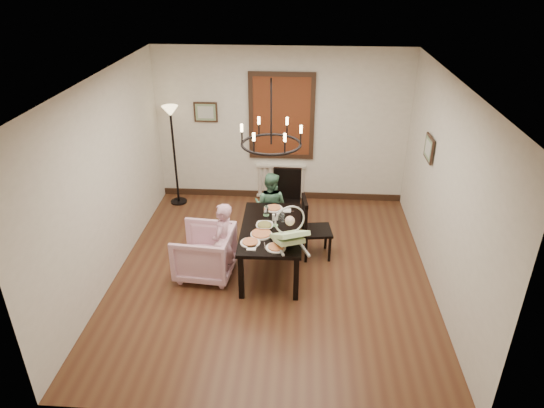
# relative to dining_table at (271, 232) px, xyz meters

# --- Properties ---
(room_shell) EXTENTS (4.51, 5.00, 2.81)m
(room_shell) POSITION_rel_dining_table_xyz_m (0.02, 0.26, 0.78)
(room_shell) COLOR #56331D
(room_shell) RESTS_ON ground
(dining_table) EXTENTS (0.88, 1.52, 0.71)m
(dining_table) POSITION_rel_dining_table_xyz_m (0.00, 0.00, 0.00)
(dining_table) COLOR black
(dining_table) RESTS_ON room_shell
(chair_far) EXTENTS (0.48, 0.48, 1.05)m
(chair_far) POSITION_rel_dining_table_xyz_m (0.16, 1.17, -0.10)
(chair_far) COLOR black
(chair_far) RESTS_ON room_shell
(chair_right) EXTENTS (0.49, 0.49, 0.98)m
(chair_right) POSITION_rel_dining_table_xyz_m (0.66, 0.42, -0.13)
(chair_right) COLOR black
(chair_right) RESTS_ON room_shell
(armchair) EXTENTS (0.86, 0.84, 0.72)m
(armchair) POSITION_rel_dining_table_xyz_m (-0.94, -0.19, -0.26)
(armchair) COLOR #E1ACC0
(armchair) RESTS_ON room_shell
(elderly_woman) EXTENTS (0.31, 0.40, 0.99)m
(elderly_woman) POSITION_rel_dining_table_xyz_m (-0.65, -0.29, -0.13)
(elderly_woman) COLOR #CB8FA4
(elderly_woman) RESTS_ON room_shell
(seated_man) EXTENTS (0.53, 0.47, 0.93)m
(seated_man) POSITION_rel_dining_table_xyz_m (-0.08, 0.95, -0.16)
(seated_man) COLOR #4B7E5F
(seated_man) RESTS_ON room_shell
(baby_bouncer) EXTENTS (0.63, 0.72, 0.39)m
(baby_bouncer) POSITION_rel_dining_table_xyz_m (0.27, -0.48, 0.28)
(baby_bouncer) COLOR #BEE29C
(baby_bouncer) RESTS_ON dining_table
(salad_bowl) EXTENTS (0.29, 0.29, 0.07)m
(salad_bowl) POSITION_rel_dining_table_xyz_m (-0.09, -0.03, 0.12)
(salad_bowl) COLOR white
(salad_bowl) RESTS_ON dining_table
(pizza_platter) EXTENTS (0.30, 0.30, 0.04)m
(pizza_platter) POSITION_rel_dining_table_xyz_m (-0.12, -0.23, 0.10)
(pizza_platter) COLOR tan
(pizza_platter) RESTS_ON dining_table
(drinking_glass) EXTENTS (0.07, 0.07, 0.14)m
(drinking_glass) POSITION_rel_dining_table_xyz_m (0.15, 0.17, 0.15)
(drinking_glass) COLOR silver
(drinking_glass) RESTS_ON dining_table
(window_blinds) EXTENTS (1.00, 0.03, 1.40)m
(window_blinds) POSITION_rel_dining_table_xyz_m (0.02, 2.35, 0.98)
(window_blinds) COLOR maroon
(window_blinds) RESTS_ON room_shell
(radiator) EXTENTS (0.92, 0.12, 0.62)m
(radiator) POSITION_rel_dining_table_xyz_m (0.02, 2.37, -0.27)
(radiator) COLOR silver
(radiator) RESTS_ON room_shell
(picture_back) EXTENTS (0.42, 0.03, 0.36)m
(picture_back) POSITION_rel_dining_table_xyz_m (-1.33, 2.36, 1.03)
(picture_back) COLOR black
(picture_back) RESTS_ON room_shell
(picture_right) EXTENTS (0.03, 0.42, 0.36)m
(picture_right) POSITION_rel_dining_table_xyz_m (2.23, 0.79, 1.03)
(picture_right) COLOR black
(picture_right) RESTS_ON room_shell
(floor_lamp) EXTENTS (0.30, 0.30, 1.80)m
(floor_lamp) POSITION_rel_dining_table_xyz_m (-1.88, 2.04, 0.28)
(floor_lamp) COLOR black
(floor_lamp) RESTS_ON room_shell
(chandelier) EXTENTS (0.80, 0.80, 0.04)m
(chandelier) POSITION_rel_dining_table_xyz_m (-0.00, -0.00, 1.33)
(chandelier) COLOR black
(chandelier) RESTS_ON room_shell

